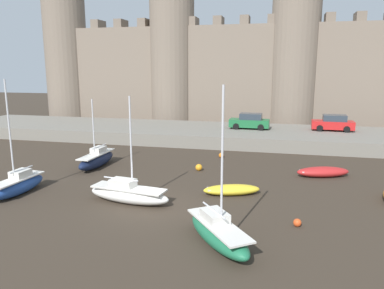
# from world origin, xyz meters

# --- Properties ---
(ground_plane) EXTENTS (160.00, 160.00, 0.00)m
(ground_plane) POSITION_xyz_m (0.00, 0.00, 0.00)
(ground_plane) COLOR #382D23
(quay_road) EXTENTS (59.33, 10.00, 1.22)m
(quay_road) POSITION_xyz_m (0.00, 20.24, 0.61)
(quay_road) COLOR slate
(quay_road) RESTS_ON ground
(castle) EXTENTS (53.88, 6.55, 21.85)m
(castle) POSITION_xyz_m (-0.00, 30.90, 8.33)
(castle) COLOR #7A6B5B
(castle) RESTS_ON ground
(sailboat_near_channel_left) EXTENTS (1.36, 4.78, 5.27)m
(sailboat_near_channel_left) POSITION_xyz_m (-7.07, 7.17, 0.63)
(sailboat_near_channel_left) COLOR #141E3D
(sailboat_near_channel_left) RESTS_ON ground
(rowboat_midflat_left) EXTENTS (3.91, 2.30, 0.71)m
(rowboat_midflat_left) POSITION_xyz_m (9.64, 8.47, 0.37)
(rowboat_midflat_left) COLOR red
(rowboat_midflat_left) RESTS_ON ground
(rowboat_foreground_centre) EXTENTS (3.63, 2.20, 0.62)m
(rowboat_foreground_centre) POSITION_xyz_m (3.89, 3.21, 0.32)
(rowboat_foreground_centre) COLOR yellow
(rowboat_foreground_centre) RESTS_ON ground
(sailboat_near_channel_right) EXTENTS (3.92, 4.60, 6.91)m
(sailboat_near_channel_right) POSITION_xyz_m (4.17, -3.41, 0.59)
(sailboat_near_channel_right) COLOR #1E6B47
(sailboat_near_channel_right) RESTS_ON ground
(sailboat_midflat_right) EXTENTS (1.50, 4.28, 6.92)m
(sailboat_midflat_right) POSITION_xyz_m (-8.75, 0.32, 0.60)
(sailboat_midflat_right) COLOR #234793
(sailboat_midflat_right) RESTS_ON ground
(sailboat_foreground_right) EXTENTS (5.12, 2.08, 6.07)m
(sailboat_foreground_right) POSITION_xyz_m (-1.65, 0.50, 0.55)
(sailboat_foreground_right) COLOR silver
(sailboat_foreground_right) RESTS_ON ground
(mooring_buoy_off_centre) EXTENTS (0.51, 0.51, 0.51)m
(mooring_buoy_off_centre) POSITION_xyz_m (0.82, 7.97, 0.25)
(mooring_buoy_off_centre) COLOR orange
(mooring_buoy_off_centre) RESTS_ON ground
(mooring_buoy_mid_mud) EXTENTS (0.43, 0.43, 0.43)m
(mooring_buoy_mid_mud) POSITION_xyz_m (1.81, 12.38, 0.21)
(mooring_buoy_mid_mud) COLOR orange
(mooring_buoy_mid_mud) RESTS_ON ground
(mooring_buoy_near_channel) EXTENTS (0.39, 0.39, 0.39)m
(mooring_buoy_near_channel) POSITION_xyz_m (7.60, -0.66, 0.20)
(mooring_buoy_near_channel) COLOR #E04C1E
(mooring_buoy_near_channel) RESTS_ON ground
(car_quay_centre_west) EXTENTS (4.15, 1.97, 1.62)m
(car_quay_centre_west) POSITION_xyz_m (11.80, 21.62, 1.99)
(car_quay_centre_west) COLOR red
(car_quay_centre_west) RESTS_ON quay_road
(car_quay_centre_east) EXTENTS (4.15, 1.97, 1.62)m
(car_quay_centre_east) POSITION_xyz_m (3.44, 20.87, 1.99)
(car_quay_centre_east) COLOR #1E6638
(car_quay_centre_east) RESTS_ON quay_road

